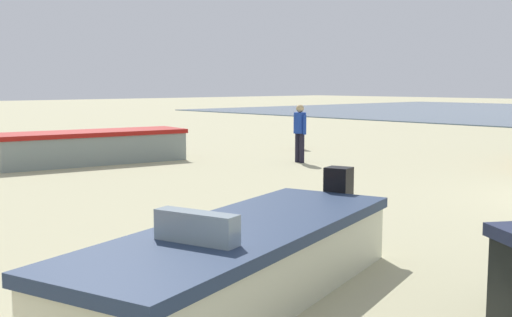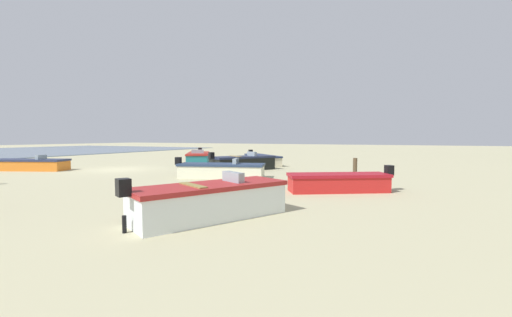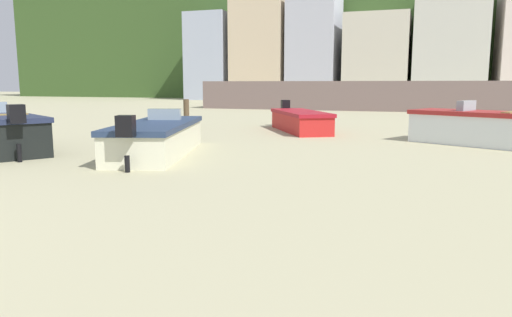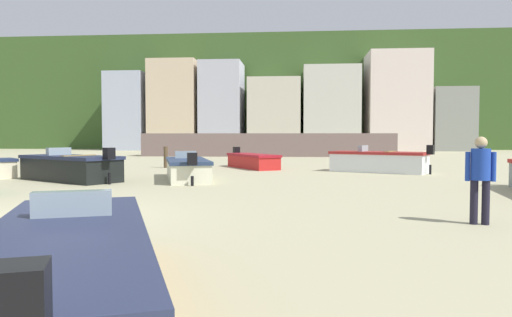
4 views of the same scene
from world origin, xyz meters
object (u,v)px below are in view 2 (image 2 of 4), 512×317
Objects in this scene: boat_orange_1 at (29,165)px; boat_red_5 at (339,182)px; boat_teal_2 at (198,158)px; boat_white_7 at (210,201)px; boat_cream_4 at (221,170)px; mooring_post_mid_beach at (355,168)px; boat_cream_0 at (262,160)px; boat_black_6 at (243,163)px.

boat_orange_1 is 20.04m from boat_red_5.
boat_teal_2 reaches higher than boat_red_5.
boat_white_7 reaches higher than boat_red_5.
boat_cream_4 is 8.89m from boat_white_7.
boat_teal_2 is 17.80m from boat_white_7.
boat_cream_4 is 6.84m from boat_red_5.
mooring_post_mid_beach is (-10.38, 2.21, 0.07)m from boat_white_7.
mooring_post_mid_beach is (-2.63, 6.54, 0.15)m from boat_cream_4.
boat_white_7 reaches higher than boat_cream_4.
boat_cream_0 is 13.34m from boat_red_5.
boat_cream_0 is 1.01× the size of boat_white_7.
boat_cream_0 reaches higher than boat_red_5.
boat_black_6 is at bearing 122.49° from boat_teal_2.
boat_red_5 is (-0.09, 20.04, -0.01)m from boat_orange_1.
boat_cream_0 is 16.01m from boat_orange_1.
boat_teal_2 is 5.84m from boat_black_6.
boat_cream_4 is 7.05m from mooring_post_mid_beach.
boat_cream_4 is 1.10× the size of boat_white_7.
boat_cream_4 is (6.65, 6.12, -0.08)m from boat_teal_2.
boat_teal_2 reaches higher than boat_white_7.
boat_teal_2 is at bearing 118.22° from boat_orange_1.
boat_teal_2 is 15.28m from boat_red_5.
boat_teal_2 is 4.74× the size of mooring_post_mid_beach.
boat_black_6 is (-6.05, 12.59, 0.09)m from boat_orange_1.
boat_red_5 is 0.91× the size of boat_white_7.
boat_black_6 is (2.53, 5.26, -0.01)m from boat_teal_2.
boat_teal_2 reaches higher than boat_black_6.
boat_cream_0 is at bearing 129.47° from boat_black_6.
boat_black_6 is at bearing 52.04° from boat_cream_0.
boat_teal_2 reaches higher than boat_cream_4.
boat_cream_0 is 1.01× the size of boat_black_6.
boat_cream_4 reaches higher than boat_red_5.
boat_black_6 is 12.96m from boat_white_7.
boat_cream_4 is at bearing 44.12° from boat_red_5.
boat_black_6 is at bearing -101.40° from mooring_post_mid_beach.
boat_orange_1 is 13.59m from boat_cream_4.
boat_orange_1 is 13.97m from boat_black_6.
mooring_post_mid_beach is at bearing 130.53° from boat_teal_2.
boat_black_6 reaches higher than mooring_post_mid_beach.
boat_cream_0 is at bearing 136.84° from boat_white_7.
boat_red_5 is (1.85, 6.58, -0.03)m from boat_cream_4.
boat_teal_2 reaches higher than boat_orange_1.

